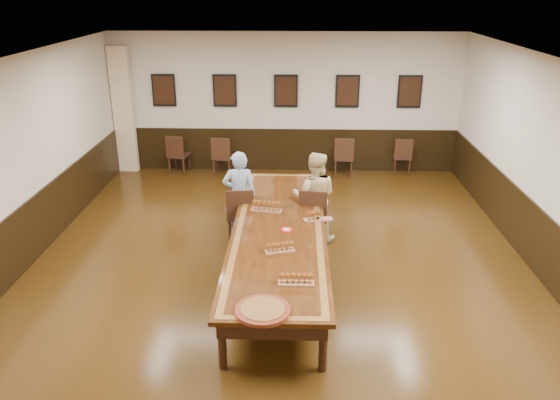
{
  "coord_description": "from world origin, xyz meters",
  "views": [
    {
      "loc": [
        0.24,
        -7.5,
        4.21
      ],
      "look_at": [
        0.0,
        0.5,
        1.0
      ],
      "focal_mm": 35.0,
      "sensor_mm": 36.0,
      "label": 1
    }
  ],
  "objects_px": {
    "spare_chair_a": "(179,154)",
    "spare_chair_d": "(402,155)",
    "spare_chair_b": "(223,156)",
    "carved_platter": "(263,310)",
    "person_man": "(239,195)",
    "chair_woman": "(314,215)",
    "chair_man": "(240,213)",
    "spare_chair_c": "(344,156)",
    "person_woman": "(314,197)",
    "conference_table": "(279,236)"
  },
  "relations": [
    {
      "from": "chair_woman",
      "to": "spare_chair_d",
      "type": "distance_m",
      "value": 4.29
    },
    {
      "from": "spare_chair_d",
      "to": "person_man",
      "type": "xyz_separation_m",
      "value": [
        -3.44,
        -3.55,
        0.35
      ]
    },
    {
      "from": "person_man",
      "to": "conference_table",
      "type": "bearing_deg",
      "value": 113.25
    },
    {
      "from": "spare_chair_c",
      "to": "carved_platter",
      "type": "bearing_deg",
      "value": 84.58
    },
    {
      "from": "spare_chair_b",
      "to": "spare_chair_c",
      "type": "relative_size",
      "value": 0.99
    },
    {
      "from": "spare_chair_d",
      "to": "conference_table",
      "type": "height_order",
      "value": "spare_chair_d"
    },
    {
      "from": "person_man",
      "to": "carved_platter",
      "type": "bearing_deg",
      "value": 92.92
    },
    {
      "from": "chair_woman",
      "to": "spare_chair_c",
      "type": "height_order",
      "value": "chair_woman"
    },
    {
      "from": "chair_woman",
      "to": "carved_platter",
      "type": "xyz_separation_m",
      "value": [
        -0.67,
        -3.36,
        0.27
      ]
    },
    {
      "from": "spare_chair_c",
      "to": "person_man",
      "type": "xyz_separation_m",
      "value": [
        -2.08,
        -3.34,
        0.32
      ]
    },
    {
      "from": "spare_chair_b",
      "to": "carved_platter",
      "type": "height_order",
      "value": "spare_chair_b"
    },
    {
      "from": "chair_woman",
      "to": "chair_man",
      "type": "bearing_deg",
      "value": 4.03
    },
    {
      "from": "spare_chair_a",
      "to": "spare_chair_b",
      "type": "height_order",
      "value": "same"
    },
    {
      "from": "conference_table",
      "to": "carved_platter",
      "type": "bearing_deg",
      "value": -92.76
    },
    {
      "from": "chair_man",
      "to": "spare_chair_c",
      "type": "height_order",
      "value": "chair_man"
    },
    {
      "from": "spare_chair_c",
      "to": "spare_chair_b",
      "type": "bearing_deg",
      "value": 6.91
    },
    {
      "from": "person_man",
      "to": "carved_platter",
      "type": "height_order",
      "value": "person_man"
    },
    {
      "from": "chair_man",
      "to": "carved_platter",
      "type": "height_order",
      "value": "chair_man"
    },
    {
      "from": "spare_chair_a",
      "to": "chair_woman",
      "type": "bearing_deg",
      "value": 143.01
    },
    {
      "from": "chair_man",
      "to": "person_man",
      "type": "distance_m",
      "value": 0.31
    },
    {
      "from": "spare_chair_b",
      "to": "spare_chair_d",
      "type": "bearing_deg",
      "value": -173.35
    },
    {
      "from": "spare_chair_c",
      "to": "spare_chair_d",
      "type": "distance_m",
      "value": 1.38
    },
    {
      "from": "spare_chair_a",
      "to": "carved_platter",
      "type": "distance_m",
      "value": 7.36
    },
    {
      "from": "spare_chair_c",
      "to": "carved_platter",
      "type": "relative_size",
      "value": 1.45
    },
    {
      "from": "chair_man",
      "to": "spare_chair_b",
      "type": "xyz_separation_m",
      "value": [
        -0.75,
        3.43,
        -0.03
      ]
    },
    {
      "from": "chair_woman",
      "to": "spare_chair_a",
      "type": "relative_size",
      "value": 1.09
    },
    {
      "from": "chair_man",
      "to": "conference_table",
      "type": "relative_size",
      "value": 0.2
    },
    {
      "from": "spare_chair_b",
      "to": "carved_platter",
      "type": "xyz_separation_m",
      "value": [
        1.35,
        -6.84,
        0.31
      ]
    },
    {
      "from": "person_woman",
      "to": "carved_platter",
      "type": "distance_m",
      "value": 3.53
    },
    {
      "from": "chair_woman",
      "to": "person_woman",
      "type": "xyz_separation_m",
      "value": [
        0.01,
        0.11,
        0.28
      ]
    },
    {
      "from": "person_man",
      "to": "spare_chair_c",
      "type": "bearing_deg",
      "value": -128.93
    },
    {
      "from": "chair_man",
      "to": "chair_woman",
      "type": "xyz_separation_m",
      "value": [
        1.27,
        -0.05,
        0.01
      ]
    },
    {
      "from": "spare_chair_d",
      "to": "person_man",
      "type": "distance_m",
      "value": 4.96
    },
    {
      "from": "chair_woman",
      "to": "spare_chair_c",
      "type": "xyz_separation_m",
      "value": [
        0.8,
        3.49,
        -0.03
      ]
    },
    {
      "from": "person_man",
      "to": "spare_chair_b",
      "type": "bearing_deg",
      "value": -84.56
    },
    {
      "from": "conference_table",
      "to": "person_woman",
      "type": "bearing_deg",
      "value": 64.43
    },
    {
      "from": "chair_woman",
      "to": "carved_platter",
      "type": "height_order",
      "value": "chair_woman"
    },
    {
      "from": "spare_chair_b",
      "to": "person_woman",
      "type": "xyz_separation_m",
      "value": [
        2.03,
        -3.37,
        0.32
      ]
    },
    {
      "from": "chair_man",
      "to": "chair_woman",
      "type": "relative_size",
      "value": 0.98
    },
    {
      "from": "spare_chair_a",
      "to": "spare_chair_d",
      "type": "distance_m",
      "value": 5.22
    },
    {
      "from": "spare_chair_a",
      "to": "person_man",
      "type": "bearing_deg",
      "value": 129.96
    },
    {
      "from": "spare_chair_d",
      "to": "spare_chair_a",
      "type": "bearing_deg",
      "value": 3.47
    },
    {
      "from": "person_man",
      "to": "chair_woman",
      "type": "bearing_deg",
      "value": 165.96
    },
    {
      "from": "person_woman",
      "to": "carved_platter",
      "type": "relative_size",
      "value": 2.43
    },
    {
      "from": "spare_chair_b",
      "to": "carved_platter",
      "type": "relative_size",
      "value": 1.43
    },
    {
      "from": "chair_woman",
      "to": "person_man",
      "type": "distance_m",
      "value": 1.32
    },
    {
      "from": "chair_man",
      "to": "spare_chair_d",
      "type": "height_order",
      "value": "chair_man"
    },
    {
      "from": "spare_chair_b",
      "to": "person_man",
      "type": "relative_size",
      "value": 0.59
    },
    {
      "from": "spare_chair_a",
      "to": "carved_platter",
      "type": "height_order",
      "value": "spare_chair_a"
    },
    {
      "from": "chair_man",
      "to": "person_man",
      "type": "height_order",
      "value": "person_man"
    }
  ]
}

